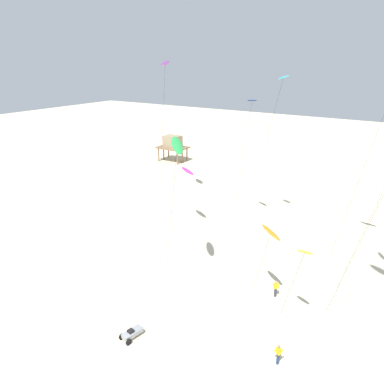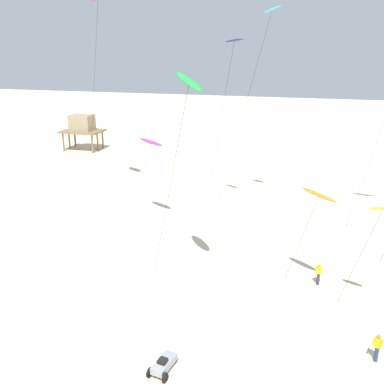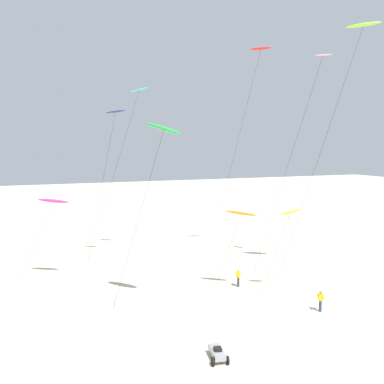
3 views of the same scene
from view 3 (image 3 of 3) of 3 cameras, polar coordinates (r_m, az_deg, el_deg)
ground_plane at (r=27.01m, az=6.96°, el=-22.52°), size 260.00×260.00×0.00m
kite_magenta at (r=42.56m, az=-17.99°, el=-1.17°), size 4.55×3.43×8.10m
kite_orange at (r=37.69m, az=6.55°, el=-2.88°), size 3.18×2.53×7.44m
kite_green at (r=31.72m, az=-3.85°, el=8.31°), size 4.88×4.14×14.86m
kite_cyan at (r=49.08m, az=-7.25°, el=12.72°), size 6.21×4.84×19.51m
kite_lime at (r=42.82m, az=21.78°, el=19.71°), size 7.00×5.46×23.86m
kite_yellow at (r=37.71m, az=12.90°, el=-2.76°), size 2.71×2.15×7.73m
kite_pink at (r=45.28m, az=16.63°, el=15.81°), size 5.61×4.72×21.91m
kite_red at (r=50.23m, az=9.03°, el=17.84°), size 5.84×4.14×23.92m
kite_navy at (r=46.67m, az=-10.25°, el=9.95°), size 4.03×3.13×16.76m
kite_flyer_nearest at (r=40.37m, az=6.19°, el=-11.23°), size 0.71×0.70×1.67m
kite_flyer_middle at (r=35.98m, az=16.73°, el=-13.67°), size 0.70×0.69×1.67m
beach_buggy at (r=27.81m, az=3.38°, el=-20.59°), size 1.19×2.12×0.82m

